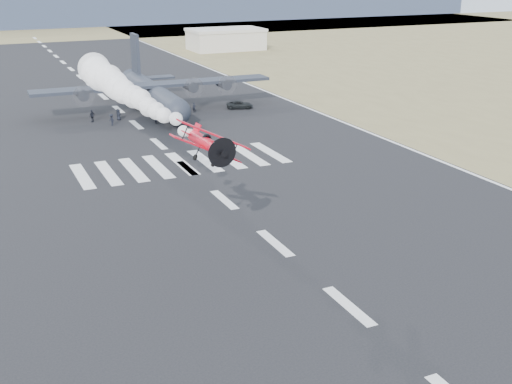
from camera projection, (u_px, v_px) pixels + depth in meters
scrub_far at (26, 31)px, 232.70m from camera, size 500.00×80.00×0.00m
runway_markings at (159, 144)px, 86.89m from camera, size 60.00×260.00×0.01m
ridge_seg_d at (17, 8)px, 256.25m from camera, size 150.00×50.00×13.00m
ridge_seg_e at (173, 1)px, 281.22m from camera, size 150.00×50.00×15.00m
hangar_right at (226, 39)px, 180.98m from camera, size 20.50×12.50×5.90m
aerobatic_biplane at (208, 143)px, 49.25m from camera, size 5.84×5.77×4.18m
smoke_trail at (108, 80)px, 74.64m from camera, size 4.05×37.25×4.05m
transport_aircraft at (152, 92)px, 106.60m from camera, size 39.33×32.42×11.38m
support_vehicle at (240, 105)px, 107.90m from camera, size 4.88×3.37×1.24m
crew_a at (194, 108)px, 104.96m from camera, size 0.76×0.75×1.61m
crew_b at (184, 105)px, 106.06m from camera, size 0.97×1.03×1.82m
crew_c at (112, 120)px, 96.39m from camera, size 0.89×1.27×1.79m
crew_d at (92, 116)px, 98.53m from camera, size 1.23×1.12×1.89m
crew_e at (119, 115)px, 99.82m from camera, size 0.93×0.73×1.66m
crew_f at (118, 114)px, 100.23m from camera, size 0.69×1.60×1.67m
crew_g at (177, 115)px, 99.74m from camera, size 0.74×0.73×1.57m
crew_h at (156, 118)px, 97.81m from camera, size 0.49×0.79×1.62m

